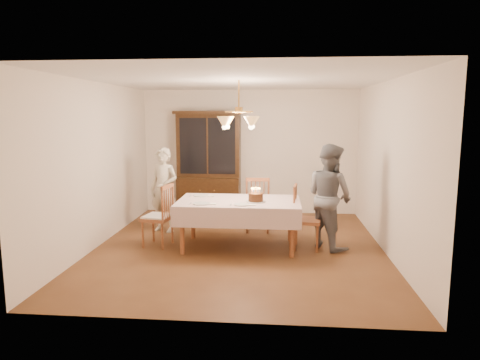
# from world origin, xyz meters

# --- Properties ---
(ground) EXTENTS (5.00, 5.00, 0.00)m
(ground) POSITION_xyz_m (0.00, 0.00, 0.00)
(ground) COLOR #522F17
(ground) RESTS_ON ground
(room_shell) EXTENTS (5.00, 5.00, 5.00)m
(room_shell) POSITION_xyz_m (0.00, 0.00, 1.58)
(room_shell) COLOR white
(room_shell) RESTS_ON ground
(dining_table) EXTENTS (1.90, 1.10, 0.76)m
(dining_table) POSITION_xyz_m (0.00, 0.00, 0.68)
(dining_table) COLOR brown
(dining_table) RESTS_ON ground
(china_hutch) EXTENTS (1.38, 0.54, 2.16)m
(china_hutch) POSITION_xyz_m (-0.83, 2.25, 1.04)
(china_hutch) COLOR black
(china_hutch) RESTS_ON ground
(chair_far_side) EXTENTS (0.45, 0.43, 1.00)m
(chair_far_side) POSITION_xyz_m (0.25, 0.97, 0.44)
(chair_far_side) COLOR brown
(chair_far_side) RESTS_ON ground
(chair_left_end) EXTENTS (0.50, 0.51, 1.00)m
(chair_left_end) POSITION_xyz_m (-1.30, -0.03, 0.45)
(chair_left_end) COLOR brown
(chair_left_end) RESTS_ON ground
(chair_right_end) EXTENTS (0.47, 0.48, 1.00)m
(chair_right_end) POSITION_xyz_m (1.05, 0.03, 0.44)
(chair_right_end) COLOR brown
(chair_right_end) RESTS_ON ground
(elderly_woman) EXTENTS (0.64, 0.53, 1.51)m
(elderly_woman) POSITION_xyz_m (-1.42, 0.83, 0.76)
(elderly_woman) COLOR beige
(elderly_woman) RESTS_ON ground
(adult_in_grey) EXTENTS (0.98, 1.01, 1.64)m
(adult_in_grey) POSITION_xyz_m (1.41, 0.13, 0.82)
(adult_in_grey) COLOR slate
(adult_in_grey) RESTS_ON ground
(birthday_cake) EXTENTS (0.30, 0.30, 0.22)m
(birthday_cake) POSITION_xyz_m (0.27, -0.10, 0.82)
(birthday_cake) COLOR white
(birthday_cake) RESTS_ON dining_table
(place_setting_near_left) EXTENTS (0.40, 0.26, 0.02)m
(place_setting_near_left) POSITION_xyz_m (-0.52, -0.33, 0.77)
(place_setting_near_left) COLOR white
(place_setting_near_left) RESTS_ON dining_table
(place_setting_near_right) EXTENTS (0.38, 0.23, 0.02)m
(place_setting_near_right) POSITION_xyz_m (0.09, -0.35, 0.77)
(place_setting_near_right) COLOR white
(place_setting_near_right) RESTS_ON dining_table
(place_setting_far_left) EXTENTS (0.40, 0.25, 0.02)m
(place_setting_far_left) POSITION_xyz_m (-0.64, 0.32, 0.77)
(place_setting_far_left) COLOR white
(place_setting_far_left) RESTS_ON dining_table
(chandelier) EXTENTS (0.62, 0.62, 0.73)m
(chandelier) POSITION_xyz_m (-0.00, -0.00, 1.98)
(chandelier) COLOR #BF8C3F
(chandelier) RESTS_ON ground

